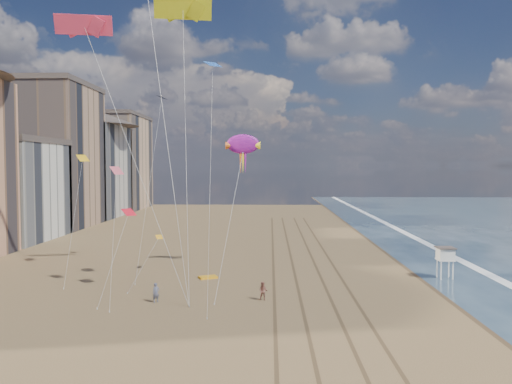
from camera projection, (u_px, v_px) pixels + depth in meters
wet_sand at (423, 257)px, 67.23m from camera, size 260.00×260.00×0.00m
foam at (454, 257)px, 67.11m from camera, size 260.00×260.00×0.00m
tracks at (306, 272)px, 57.72m from camera, size 7.68×120.00×0.01m
buildings at (36, 159)px, 93.92m from camera, size 34.72×131.35×29.00m
lifeguard_stand at (445, 254)px, 54.28m from camera, size 1.91×1.91×3.46m
grounded_kite at (208, 277)px, 54.58m from camera, size 2.25×1.90×0.22m
show_kite at (243, 144)px, 58.78m from camera, size 4.16×8.25×20.95m
kite_flyer_a at (156, 293)px, 44.90m from camera, size 0.76×0.73×1.76m
kite_flyer_b at (263, 291)px, 45.52m from camera, size 0.95×0.80×1.73m
small_kites at (143, 147)px, 52.09m from camera, size 18.47×14.46×18.29m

